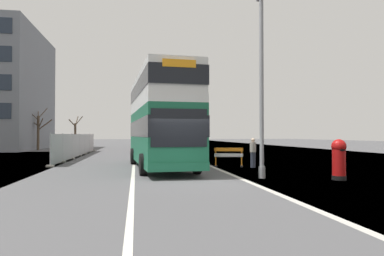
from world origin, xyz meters
TOP-DOWN VIEW (x-y plane):
  - ground at (0.58, 0.11)m, footprint 140.00×280.00m
  - double_decker_bus at (-0.53, 6.01)m, footprint 3.41×10.92m
  - lamppost_foreground at (3.43, 0.76)m, footprint 0.29×0.70m
  - red_pillar_postbox at (6.36, -0.27)m, footprint 0.59×0.59m
  - roadworks_barrier at (3.44, 6.22)m, footprint 1.69×0.84m
  - construction_site_fence at (-6.70, 17.77)m, footprint 0.44×20.60m
  - car_oncoming_near at (-0.44, 20.08)m, footprint 1.96×4.51m
  - car_receding_mid at (-0.52, 29.28)m, footprint 2.02×4.43m
  - bare_tree_far_verge_near at (-13.52, 31.28)m, footprint 3.22×2.43m
  - bare_tree_far_verge_mid at (-11.45, 44.74)m, footprint 2.22×3.85m
  - pedestrian_at_kerb at (4.67, 5.51)m, footprint 0.34×0.34m

SIDE VIEW (x-z plane):
  - ground at x=0.58m, z-range -0.10..0.00m
  - roadworks_barrier at x=3.44m, z-range 0.13..1.23m
  - pedestrian_at_kerb at x=4.67m, z-range 0.00..1.66m
  - red_pillar_postbox at x=6.36m, z-range 0.08..1.75m
  - construction_site_fence at x=-6.70m, z-range -0.04..1.91m
  - car_oncoming_near at x=-0.44m, z-range -0.06..1.96m
  - car_receding_mid at x=-0.52m, z-range -0.07..2.23m
  - bare_tree_far_verge_mid at x=-11.45m, z-range -0.14..4.77m
  - bare_tree_far_verge_near at x=-13.52m, z-range -0.10..5.10m
  - double_decker_bus at x=-0.53m, z-range 0.16..5.29m
  - lamppost_foreground at x=3.43m, z-range -0.23..7.67m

